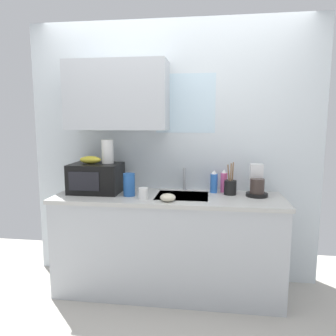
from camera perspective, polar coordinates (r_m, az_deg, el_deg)
kitchen_wall_assembly at (r=3.11m, az=-1.07°, el=4.78°), size 2.80×0.42×2.50m
counter_unit at (r=3.00m, az=0.06°, el=-13.18°), size 2.03×0.63×0.90m
sink_faucet at (r=3.06m, az=2.94°, el=-2.03°), size 0.03×0.03×0.21m
microwave at (r=3.05m, az=-12.71°, el=-1.75°), size 0.46×0.35×0.27m
banana_bunch at (r=3.04m, az=-13.68°, el=1.43°), size 0.20×0.11×0.07m
paper_towel_roll at (r=3.03m, az=-10.74°, el=2.92°), size 0.11×0.11×0.22m
coffee_maker at (r=2.95m, az=15.54°, el=-2.79°), size 0.19×0.21×0.28m
dish_soap_bottle_blue at (r=3.00m, az=8.19°, el=-2.51°), size 0.07×0.07×0.21m
dish_soap_bottle_pink at (r=3.03m, az=9.92°, el=-2.37°), size 0.06×0.06×0.22m
cereal_canister at (r=2.86m, az=-6.96°, el=-2.97°), size 0.10×0.10×0.20m
mug_white at (r=2.75m, az=-4.42°, el=-4.52°), size 0.08×0.08×0.09m
utensil_crock at (r=2.95m, az=11.05°, el=-3.32°), size 0.11×0.11×0.29m
small_bowl at (r=2.66m, az=-0.03°, el=-5.28°), size 0.13×0.13×0.06m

